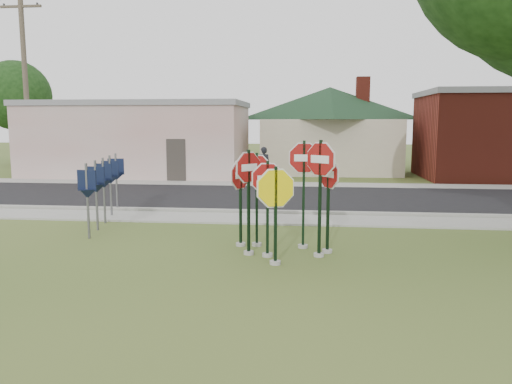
# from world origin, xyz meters

# --- Properties ---
(ground) EXTENTS (120.00, 120.00, 0.00)m
(ground) POSITION_xyz_m (0.00, 0.00, 0.00)
(ground) COLOR #3F5720
(ground) RESTS_ON ground
(sidewalk_near) EXTENTS (60.00, 1.60, 0.06)m
(sidewalk_near) POSITION_xyz_m (0.00, 5.50, 0.03)
(sidewalk_near) COLOR gray
(sidewalk_near) RESTS_ON ground
(road) EXTENTS (60.00, 7.00, 0.04)m
(road) POSITION_xyz_m (0.00, 10.00, 0.02)
(road) COLOR black
(road) RESTS_ON ground
(sidewalk_far) EXTENTS (60.00, 1.60, 0.06)m
(sidewalk_far) POSITION_xyz_m (0.00, 14.30, 0.03)
(sidewalk_far) COLOR gray
(sidewalk_far) RESTS_ON ground
(curb) EXTENTS (60.00, 0.20, 0.14)m
(curb) POSITION_xyz_m (0.00, 6.50, 0.07)
(curb) COLOR gray
(curb) RESTS_ON ground
(stop_sign_center) EXTENTS (0.99, 0.24, 2.30)m
(stop_sign_center) POSITION_xyz_m (-0.15, 1.22, 1.39)
(stop_sign_center) COLOR #99968F
(stop_sign_center) RESTS_ON ground
(stop_sign_yellow) EXTENTS (1.09, 0.48, 2.26)m
(stop_sign_yellow) POSITION_xyz_m (0.07, 0.61, 1.36)
(stop_sign_yellow) COLOR #99968F
(stop_sign_yellow) RESTS_ON ground
(stop_sign_left) EXTENTS (0.68, 0.75, 2.54)m
(stop_sign_left) POSITION_xyz_m (-0.60, 1.36, 1.55)
(stop_sign_left) COLOR #99968F
(stop_sign_left) RESTS_ON ground
(stop_sign_right) EXTENTS (0.86, 0.67, 2.78)m
(stop_sign_right) POSITION_xyz_m (1.02, 1.35, 1.75)
(stop_sign_right) COLOR #99968F
(stop_sign_right) RESTS_ON ground
(stop_sign_back_right) EXTENTS (1.03, 0.24, 2.73)m
(stop_sign_back_right) POSITION_xyz_m (0.65, 2.11, 1.70)
(stop_sign_back_right) COLOR #99968F
(stop_sign_back_right) RESTS_ON ground
(stop_sign_back_left) EXTENTS (0.97, 0.24, 2.42)m
(stop_sign_back_left) POSITION_xyz_m (-0.50, 2.18, 1.46)
(stop_sign_back_left) COLOR #99968F
(stop_sign_back_left) RESTS_ON ground
(stop_sign_far_right) EXTENTS (0.57, 0.80, 2.36)m
(stop_sign_far_right) POSITION_xyz_m (1.23, 1.72, 1.42)
(stop_sign_far_right) COLOR #99968F
(stop_sign_far_right) RESTS_ON ground
(stop_sign_far_left) EXTENTS (0.49, 0.89, 2.28)m
(stop_sign_far_left) POSITION_xyz_m (-0.90, 2.15, 1.38)
(stop_sign_far_left) COLOR #99968F
(stop_sign_far_left) RESTS_ON ground
(route_sign_row) EXTENTS (1.43, 4.63, 2.00)m
(route_sign_row) POSITION_xyz_m (-5.40, 4.50, 1.22)
(route_sign_row) COLOR #59595E
(route_sign_row) RESTS_ON ground
(building_stucco) EXTENTS (12.20, 6.20, 4.20)m
(building_stucco) POSITION_xyz_m (-9.00, 18.00, 2.15)
(building_stucco) COLOR beige
(building_stucco) RESTS_ON ground
(building_house) EXTENTS (11.60, 11.60, 6.20)m
(building_house) POSITION_xyz_m (2.00, 22.00, 3.65)
(building_house) COLOR #BEB297
(building_house) RESTS_ON ground
(utility_pole_near) EXTENTS (2.20, 0.26, 9.50)m
(utility_pole_near) POSITION_xyz_m (-14.00, 15.20, 4.97)
(utility_pole_near) COLOR #493F31
(utility_pole_near) RESTS_ON ground
(bg_tree_left) EXTENTS (4.90, 4.90, 7.35)m
(bg_tree_left) POSITION_xyz_m (-20.00, 24.00, 4.88)
(bg_tree_left) COLOR #322416
(bg_tree_left) RESTS_ON ground
(pedestrian) EXTENTS (0.69, 0.48, 1.80)m
(pedestrian) POSITION_xyz_m (-1.45, 14.38, 0.96)
(pedestrian) COLOR black
(pedestrian) RESTS_ON sidewalk_far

